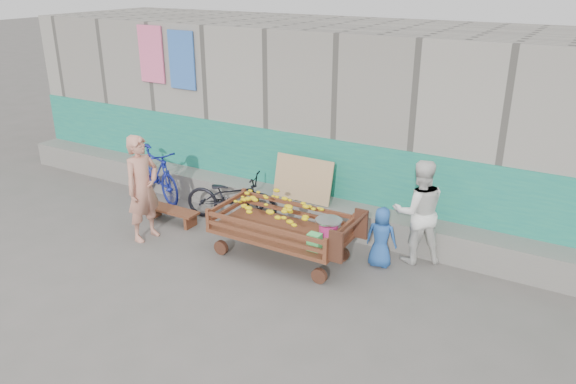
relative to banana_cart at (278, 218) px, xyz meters
The scene contains 9 objects.
ground 1.37m from the banana_cart, 115.09° to the right, with size 80.00×80.00×0.00m, color #5A5853.
building_wall 3.10m from the banana_cart, 100.09° to the left, with size 12.00×3.50×3.00m.
banana_cart is the anchor object (origin of this frame).
bench 2.17m from the banana_cart, behind, with size 0.95×0.29×0.24m.
vendor_man 2.15m from the banana_cart, 166.86° to the right, with size 0.60×0.39×1.64m, color tan.
woman 1.95m from the banana_cart, 27.96° to the left, with size 0.73×0.57×1.50m, color white.
child 1.45m from the banana_cart, 20.48° to the left, with size 0.43×0.28×0.87m, color #2453A3.
bicycle_dark 1.55m from the banana_cart, 151.40° to the left, with size 0.53×1.53×0.80m, color black.
bicycle_blue 3.16m from the banana_cart, 165.07° to the left, with size 0.45×1.59×0.95m, color navy.
Camera 1 is at (4.26, -5.01, 3.87)m, focal length 35.00 mm.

